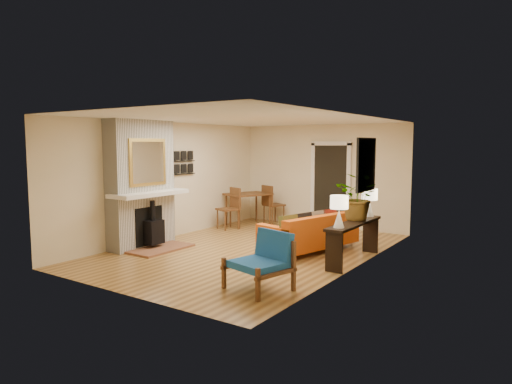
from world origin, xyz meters
TOP-DOWN VIEW (x-y plane):
  - room_shell at (0.60, 2.63)m, footprint 6.50×6.50m
  - fireplace at (-2.00, -1.00)m, footprint 1.09×1.68m
  - sofa at (1.07, 0.61)m, footprint 1.38×2.24m
  - ottoman at (0.74, 0.51)m, footprint 0.78×0.78m
  - blue_chair at (1.56, -1.90)m, footprint 0.97×0.96m
  - dining_table at (-1.57, 2.25)m, footprint 1.28×1.94m
  - console_table at (2.07, 0.28)m, footprint 0.34×1.85m
  - lamp_near at (2.07, -0.40)m, footprint 0.30×0.30m
  - lamp_far at (2.07, 1.03)m, footprint 0.30×0.30m
  - houseplant at (2.06, 0.50)m, footprint 0.86×0.77m

SIDE VIEW (x-z plane):
  - ottoman at x=0.74m, z-range 0.03..0.36m
  - sofa at x=1.07m, z-range -0.05..0.77m
  - blue_chair at x=1.56m, z-range 0.03..0.87m
  - console_table at x=2.07m, z-range 0.21..0.94m
  - dining_table at x=-1.57m, z-range 0.16..1.19m
  - lamp_near at x=2.07m, z-range 0.79..1.33m
  - lamp_far at x=2.07m, z-range 0.79..1.33m
  - houseplant at x=2.06m, z-range 0.73..1.59m
  - room_shell at x=0.60m, z-range -2.01..4.49m
  - fireplace at x=-2.00m, z-range -0.06..2.54m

